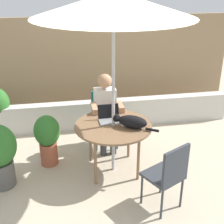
% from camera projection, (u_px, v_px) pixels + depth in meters
% --- Properties ---
extents(ground_plane, '(14.00, 14.00, 0.00)m').
position_uv_depth(ground_plane, '(113.00, 169.00, 4.57)').
color(ground_plane, '#BCAD93').
extents(fence_back, '(5.47, 0.08, 1.92)m').
position_uv_depth(fence_back, '(94.00, 66.00, 6.09)').
color(fence_back, '#937756').
rests_on(fence_back, ground).
extents(planter_wall_low, '(4.92, 0.20, 0.52)m').
position_uv_depth(planter_wall_low, '(100.00, 114.00, 5.71)').
color(planter_wall_low, beige).
rests_on(planter_wall_low, ground).
extents(patio_table, '(1.07, 1.07, 0.73)m').
position_uv_depth(patio_table, '(113.00, 129.00, 4.29)').
color(patio_table, brown).
rests_on(patio_table, ground).
extents(patio_umbrella, '(1.99, 1.99, 2.46)m').
position_uv_depth(patio_umbrella, '(114.00, 4.00, 3.62)').
color(patio_umbrella, '#B7B7BC').
rests_on(patio_umbrella, ground).
extents(chair_occupied, '(0.40, 0.40, 0.90)m').
position_uv_depth(chair_occupied, '(104.00, 114.00, 5.08)').
color(chair_occupied, '#1E606B').
rests_on(chair_occupied, ground).
extents(chair_empty, '(0.54, 0.54, 0.90)m').
position_uv_depth(chair_empty, '(169.00, 173.00, 3.59)').
color(chair_empty, '#33383F').
rests_on(chair_empty, ground).
extents(person_seated, '(0.48, 0.48, 1.24)m').
position_uv_depth(person_seated, '(106.00, 108.00, 4.87)').
color(person_seated, white).
rests_on(person_seated, ground).
extents(laptop, '(0.31, 0.26, 0.21)m').
position_uv_depth(laptop, '(109.00, 116.00, 4.38)').
color(laptop, gray).
rests_on(laptop, patio_table).
extents(cat, '(0.57, 0.41, 0.17)m').
position_uv_depth(cat, '(131.00, 122.00, 4.17)').
color(cat, black).
rests_on(cat, patio_table).
extents(potted_plant_by_chair, '(0.38, 0.38, 0.79)m').
position_uv_depth(potted_plant_by_chair, '(47.00, 137.00, 4.52)').
color(potted_plant_by_chair, '#9E5138').
rests_on(potted_plant_by_chair, ground).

